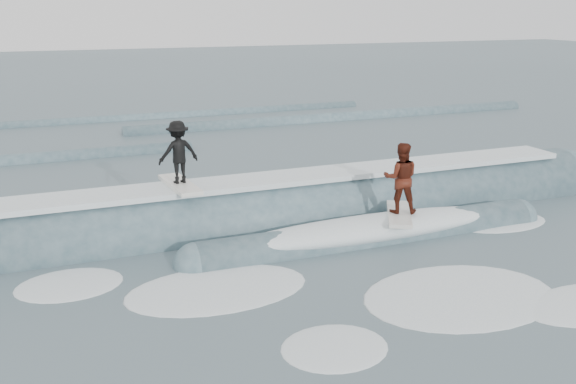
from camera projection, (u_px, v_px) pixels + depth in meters
name	position (u px, v px, depth m)	size (l,w,h in m)	color
ground	(344.00, 280.00, 13.57)	(160.00, 160.00, 0.00)	#3C5058
breaking_wave	(286.00, 222.00, 17.10)	(21.93, 3.96, 2.36)	#395460
surfer_black	(178.00, 156.00, 15.82)	(1.06, 2.04, 1.66)	white
surfer_red	(401.00, 181.00, 15.83)	(1.44, 2.02, 1.87)	silver
whitewater	(383.00, 283.00, 13.45)	(13.65, 6.63, 0.10)	white
far_swells	(179.00, 133.00, 29.45)	(41.85, 8.65, 0.80)	#395460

